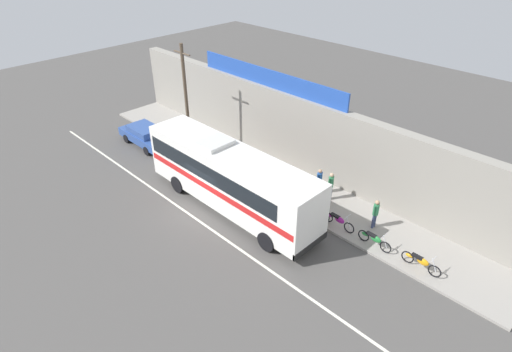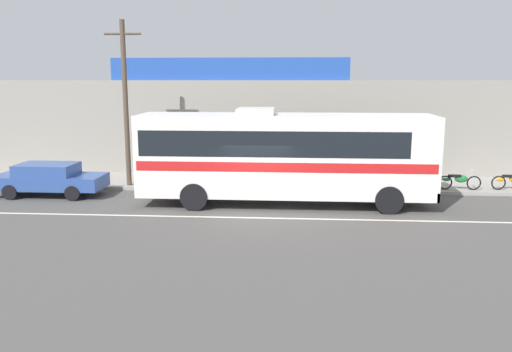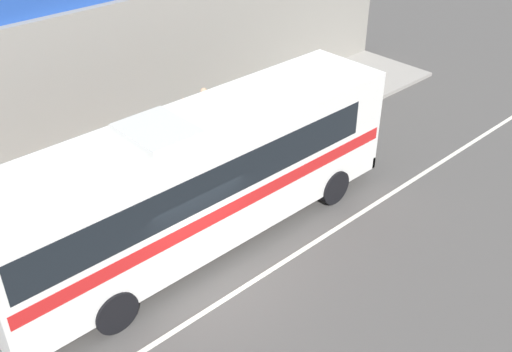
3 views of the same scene
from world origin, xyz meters
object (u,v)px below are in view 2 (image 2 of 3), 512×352
parked_car (49,178)px  utility_pole (126,102)px  motorcycle_purple (375,179)px  pedestrian_far_right (344,161)px  motorcycle_blue (409,179)px  pedestrian_by_curb (362,159)px  pedestrian_far_left (433,163)px  intercity_bus (283,153)px  motorcycle_green (459,180)px

parked_car → utility_pole: 4.61m
parked_car → motorcycle_purple: bearing=6.8°
pedestrian_far_right → motorcycle_blue: bearing=-34.1°
pedestrian_by_curb → pedestrian_far_left: (3.15, -0.45, -0.04)m
intercity_bus → motorcycle_purple: size_ratio=5.78×
pedestrian_by_curb → utility_pole: bearing=-170.5°
utility_pole → pedestrian_far_right: 10.37m
utility_pole → pedestrian_far_right: utility_pole is taller
motorcycle_purple → utility_pole: bearing=179.7°
parked_car → motorcycle_green: (17.46, 1.74, -0.17)m
intercity_bus → motorcycle_blue: bearing=25.6°
parked_car → motorcycle_blue: 15.43m
pedestrian_far_right → intercity_bus: bearing=-122.7°
motorcycle_green → motorcycle_purple: 3.62m
pedestrian_far_right → parked_car: bearing=-164.5°
parked_car → pedestrian_far_left: size_ratio=2.70×
motorcycle_green → pedestrian_far_left: (-0.79, 1.29, 0.55)m
motorcycle_purple → parked_car: bearing=-173.2°
utility_pole → motorcycle_blue: 12.88m
pedestrian_far_right → motorcycle_purple: bearing=-58.5°
motorcycle_blue → pedestrian_far_right: 3.21m
motorcycle_blue → pedestrian_by_curb: pedestrian_by_curb is taller
parked_car → pedestrian_by_curb: size_ratio=2.62×
parked_car → pedestrian_far_left: pedestrian_far_left is taller
parked_car → motorcycle_green: 17.55m
motorcycle_blue → pedestrian_far_left: size_ratio=1.15×
motorcycle_purple → pedestrian_far_left: 3.19m
motorcycle_purple → pedestrian_far_left: pedestrian_far_left is taller
parked_car → pedestrian_far_left: (16.66, 3.04, 0.38)m
utility_pole → motorcycle_green: utility_pole is taller
pedestrian_by_curb → pedestrian_far_left: size_ratio=1.03×
intercity_bus → pedestrian_by_curb: 5.75m
utility_pole → pedestrian_by_curb: utility_pole is taller
motorcycle_blue → pedestrian_far_left: (1.34, 1.29, 0.55)m
motorcycle_green → pedestrian_by_curb: bearing=156.1°
utility_pole → pedestrian_far_left: 14.12m
intercity_bus → utility_pole: 7.68m
utility_pole → intercity_bus: bearing=-20.3°
intercity_bus → motorcycle_green: size_ratio=6.15×
parked_car → motorcycle_blue: parked_car is taller
pedestrian_far_right → utility_pole: bearing=-169.6°
intercity_bus → motorcycle_purple: (3.96, 2.53, -1.50)m
utility_pole → motorcycle_blue: utility_pole is taller
motorcycle_purple → pedestrian_far_right: 2.24m
intercity_bus → pedestrian_far_right: (2.82, 4.39, -0.99)m
intercity_bus → motorcycle_blue: intercity_bus is taller
utility_pole → pedestrian_by_curb: bearing=9.5°
motorcycle_blue → pedestrian_far_right: (-2.63, 1.78, 0.51)m
motorcycle_blue → pedestrian_by_curb: (-1.81, 1.74, 0.59)m
intercity_bus → motorcycle_green: (7.58, 2.61, -1.50)m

